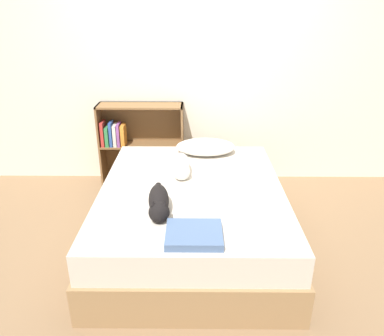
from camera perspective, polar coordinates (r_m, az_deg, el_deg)
ground_plane at (r=3.23m, az=-0.02°, el=-11.13°), size 8.00×8.00×0.00m
wall_back at (r=4.03m, az=0.15°, el=15.25°), size 8.00×0.06×2.50m
bed at (r=3.09m, az=-0.02°, el=-7.23°), size 1.47×1.86×0.52m
pillow at (r=3.60m, az=2.07°, el=3.25°), size 0.56×0.36×0.13m
cat_light at (r=3.16m, az=-1.70°, el=0.36°), size 0.18×0.53×0.16m
cat_dark at (r=2.59m, az=-5.08°, el=-5.20°), size 0.18×0.56×0.16m
bookshelf at (r=4.14m, az=-8.23°, el=3.98°), size 0.90×0.26×0.89m
blanket_fold at (r=2.34m, az=0.32°, el=-10.09°), size 0.35×0.30×0.05m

